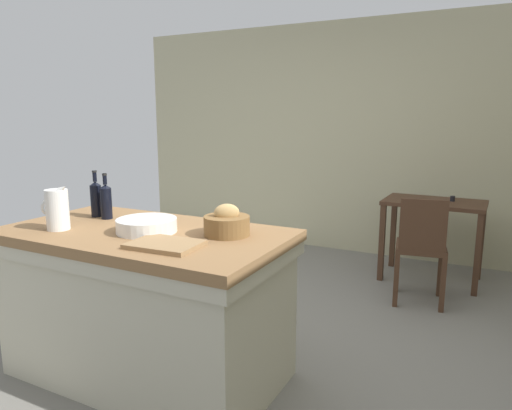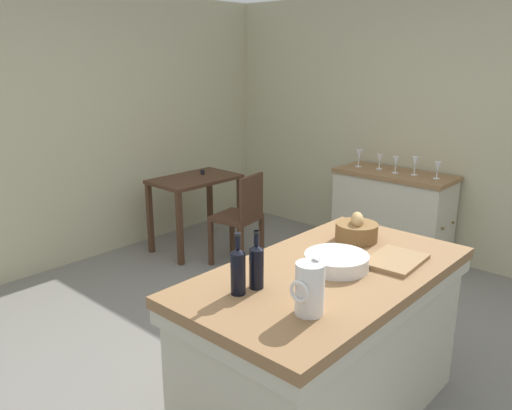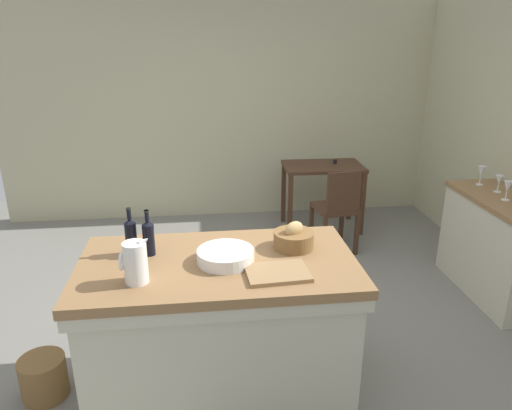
{
  "view_description": "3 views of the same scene",
  "coord_description": "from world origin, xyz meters",
  "px_view_note": "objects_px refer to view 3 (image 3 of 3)",
  "views": [
    {
      "loc": [
        1.58,
        -2.67,
        1.57
      ],
      "look_at": [
        0.04,
        0.32,
        0.92
      ],
      "focal_mm": 32.71,
      "sensor_mm": 36.0,
      "label": 1
    },
    {
      "loc": [
        -2.34,
        -2.03,
        2.01
      ],
      "look_at": [
        0.29,
        0.34,
        0.97
      ],
      "focal_mm": 36.15,
      "sensor_mm": 36.0,
      "label": 2
    },
    {
      "loc": [
        -0.29,
        -3.23,
        2.21
      ],
      "look_at": [
        0.14,
        0.37,
        0.89
      ],
      "focal_mm": 33.43,
      "sensor_mm": 36.0,
      "label": 3
    }
  ],
  "objects_px": {
    "wine_bottle_dark": "(149,237)",
    "wicker_hamper": "(44,377)",
    "wash_bowl": "(226,256)",
    "side_cabinet": "(499,247)",
    "wine_bottle_amber": "(131,236)",
    "island_table": "(220,320)",
    "wooden_chair": "(337,207)",
    "wine_glass_middle": "(508,187)",
    "pitcher": "(135,262)",
    "wine_glass_far_right": "(481,172)",
    "writing_desk": "(323,176)",
    "bread_basket": "(294,238)",
    "wine_glass_right": "(499,181)",
    "cutting_board": "(278,273)"
  },
  "relations": [
    {
      "from": "wine_bottle_dark",
      "to": "wicker_hamper",
      "type": "xyz_separation_m",
      "value": [
        -0.71,
        -0.12,
        -0.89
      ]
    },
    {
      "from": "writing_desk",
      "to": "wine_bottle_dark",
      "type": "bearing_deg",
      "value": -125.5
    },
    {
      "from": "wine_glass_middle",
      "to": "wine_bottle_dark",
      "type": "bearing_deg",
      "value": -165.33
    },
    {
      "from": "pitcher",
      "to": "wine_bottle_dark",
      "type": "xyz_separation_m",
      "value": [
        0.04,
        0.35,
        -0.0
      ]
    },
    {
      "from": "wine_glass_far_right",
      "to": "wicker_hamper",
      "type": "distance_m",
      "value": 3.91
    },
    {
      "from": "wine_bottle_dark",
      "to": "wicker_hamper",
      "type": "height_order",
      "value": "wine_bottle_dark"
    },
    {
      "from": "pitcher",
      "to": "wine_glass_right",
      "type": "relative_size",
      "value": 1.86
    },
    {
      "from": "pitcher",
      "to": "wicker_hamper",
      "type": "xyz_separation_m",
      "value": [
        -0.68,
        0.23,
        -0.89
      ]
    },
    {
      "from": "wine_bottle_dark",
      "to": "wine_glass_right",
      "type": "relative_size",
      "value": 1.96
    },
    {
      "from": "wooden_chair",
      "to": "wine_glass_far_right",
      "type": "bearing_deg",
      "value": -26.66
    },
    {
      "from": "wash_bowl",
      "to": "wine_bottle_dark",
      "type": "xyz_separation_m",
      "value": [
        -0.46,
        0.16,
        0.08
      ]
    },
    {
      "from": "side_cabinet",
      "to": "wicker_hamper",
      "type": "relative_size",
      "value": 4.04
    },
    {
      "from": "wash_bowl",
      "to": "wicker_hamper",
      "type": "xyz_separation_m",
      "value": [
        -1.18,
        0.04,
        -0.81
      ]
    },
    {
      "from": "bread_basket",
      "to": "writing_desk",
      "type": "bearing_deg",
      "value": 71.28
    },
    {
      "from": "pitcher",
      "to": "bread_basket",
      "type": "bearing_deg",
      "value": 19.76
    },
    {
      "from": "wash_bowl",
      "to": "side_cabinet",
      "type": "bearing_deg",
      "value": 20.75
    },
    {
      "from": "side_cabinet",
      "to": "wine_glass_middle",
      "type": "bearing_deg",
      "value": -155.29
    },
    {
      "from": "island_table",
      "to": "wine_glass_far_right",
      "type": "bearing_deg",
      "value": 28.06
    },
    {
      "from": "island_table",
      "to": "bread_basket",
      "type": "bearing_deg",
      "value": 15.01
    },
    {
      "from": "wine_bottle_amber",
      "to": "wine_glass_right",
      "type": "xyz_separation_m",
      "value": [
        3.02,
        0.94,
        -0.04
      ]
    },
    {
      "from": "wooden_chair",
      "to": "writing_desk",
      "type": "bearing_deg",
      "value": 89.17
    },
    {
      "from": "wooden_chair",
      "to": "wine_bottle_amber",
      "type": "relative_size",
      "value": 3.0
    },
    {
      "from": "side_cabinet",
      "to": "island_table",
      "type": "bearing_deg",
      "value": -159.98
    },
    {
      "from": "wine_glass_right",
      "to": "wine_glass_far_right",
      "type": "distance_m",
      "value": 0.22
    },
    {
      "from": "wine_bottle_amber",
      "to": "pitcher",
      "type": "bearing_deg",
      "value": -79.37
    },
    {
      "from": "wine_bottle_dark",
      "to": "wooden_chair",
      "type": "bearing_deg",
      "value": 45.55
    },
    {
      "from": "wooden_chair",
      "to": "wine_glass_middle",
      "type": "height_order",
      "value": "wine_glass_middle"
    },
    {
      "from": "wooden_chair",
      "to": "bread_basket",
      "type": "bearing_deg",
      "value": -114.83
    },
    {
      "from": "writing_desk",
      "to": "wine_glass_middle",
      "type": "height_order",
      "value": "wine_glass_middle"
    },
    {
      "from": "writing_desk",
      "to": "cutting_board",
      "type": "relative_size",
      "value": 2.57
    },
    {
      "from": "island_table",
      "to": "wooden_chair",
      "type": "relative_size",
      "value": 1.83
    },
    {
      "from": "side_cabinet",
      "to": "wine_glass_right",
      "type": "bearing_deg",
      "value": 82.46
    },
    {
      "from": "side_cabinet",
      "to": "pitcher",
      "type": "relative_size",
      "value": 4.18
    },
    {
      "from": "island_table",
      "to": "wicker_hamper",
      "type": "xyz_separation_m",
      "value": [
        -1.13,
        0.02,
        -0.35
      ]
    },
    {
      "from": "island_table",
      "to": "pitcher",
      "type": "distance_m",
      "value": 0.74
    },
    {
      "from": "wash_bowl",
      "to": "cutting_board",
      "type": "height_order",
      "value": "wash_bowl"
    },
    {
      "from": "wine_bottle_dark",
      "to": "wine_bottle_amber",
      "type": "bearing_deg",
      "value": 169.62
    },
    {
      "from": "wooden_chair",
      "to": "wine_glass_right",
      "type": "xyz_separation_m",
      "value": [
        1.19,
        -0.8,
        0.49
      ]
    },
    {
      "from": "bread_basket",
      "to": "wine_bottle_amber",
      "type": "relative_size",
      "value": 0.84
    },
    {
      "from": "wooden_chair",
      "to": "pitcher",
      "type": "bearing_deg",
      "value": -129.96
    },
    {
      "from": "wine_bottle_dark",
      "to": "wine_glass_middle",
      "type": "height_order",
      "value": "wine_bottle_dark"
    },
    {
      "from": "wash_bowl",
      "to": "wine_glass_middle",
      "type": "xyz_separation_m",
      "value": [
        2.39,
        0.9,
        0.05
      ]
    },
    {
      "from": "wooden_chair",
      "to": "side_cabinet",
      "type": "bearing_deg",
      "value": -40.28
    },
    {
      "from": "side_cabinet",
      "to": "wine_glass_far_right",
      "type": "distance_m",
      "value": 0.7
    },
    {
      "from": "island_table",
      "to": "wash_bowl",
      "type": "height_order",
      "value": "wash_bowl"
    },
    {
      "from": "wine_glass_right",
      "to": "wine_bottle_amber",
      "type": "bearing_deg",
      "value": -162.8
    },
    {
      "from": "island_table",
      "to": "wine_glass_middle",
      "type": "relative_size",
      "value": 10.31
    },
    {
      "from": "writing_desk",
      "to": "wicker_hamper",
      "type": "relative_size",
      "value": 3.16
    },
    {
      "from": "island_table",
      "to": "cutting_board",
      "type": "bearing_deg",
      "value": -33.16
    },
    {
      "from": "side_cabinet",
      "to": "wine_glass_middle",
      "type": "relative_size",
      "value": 7.16
    }
  ]
}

